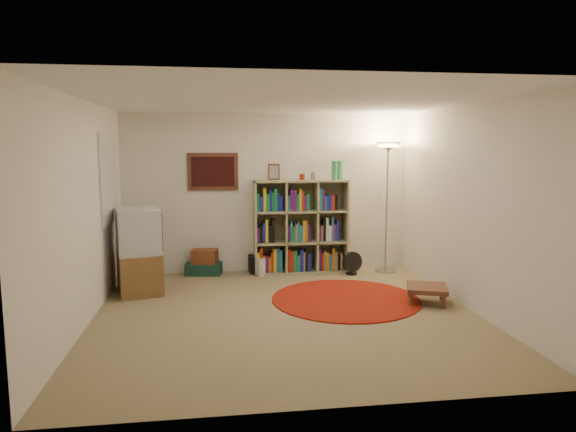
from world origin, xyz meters
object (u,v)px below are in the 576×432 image
side_table (427,289)px  tv_stand (139,252)px  floor_fan (352,263)px  floor_lamp (388,165)px  bookshelf (299,228)px  suitcase (204,268)px

side_table → tv_stand: bearing=164.0°
floor_fan → side_table: floor_fan is taller
floor_lamp → tv_stand: (-3.72, -0.65, -1.15)m
bookshelf → floor_fan: (0.79, -0.29, -0.53)m
bookshelf → side_table: bearing=-54.0°
floor_lamp → floor_fan: bearing=-167.1°
floor_lamp → tv_stand: bearing=-170.1°
floor_lamp → side_table: size_ratio=3.29×
tv_stand → side_table: 3.85m
bookshelf → floor_fan: size_ratio=4.86×
bookshelf → side_table: 2.36m
floor_lamp → side_table: (-0.03, -1.70, -1.52)m
suitcase → tv_stand: bearing=-125.3°
floor_fan → suitcase: 2.33m
bookshelf → tv_stand: bookshelf is taller
bookshelf → floor_lamp: size_ratio=0.86×
tv_stand → floor_lamp: bearing=-3.9°
bookshelf → tv_stand: bearing=-160.7°
tv_stand → side_table: tv_stand is taller
floor_fan → suitcase: floor_fan is taller
bookshelf → suitcase: bookshelf is taller
bookshelf → floor_lamp: bearing=-6.5°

